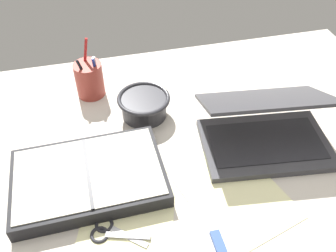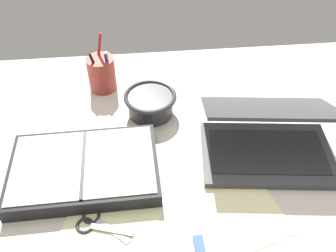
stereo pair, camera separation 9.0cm
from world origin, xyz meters
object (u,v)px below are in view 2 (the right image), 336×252
at_px(bowl, 150,103).
at_px(pen_cup, 102,73).
at_px(scissors, 94,223).
at_px(laptop, 268,138).
at_px(planner, 85,169).

height_order(bowl, pen_cup, pen_cup).
bearing_deg(scissors, pen_cup, 118.16).
bearing_deg(scissors, laptop, 51.24).
distance_m(laptop, planner, 0.44).
xyz_separation_m(bowl, planner, (-0.17, -0.20, -0.01)).
distance_m(bowl, planner, 0.26).
bearing_deg(planner, scissors, -80.76).
relative_size(bowl, planner, 0.42).
relative_size(laptop, scissors, 2.83).
bearing_deg(planner, pen_cup, 83.13).
distance_m(bowl, scissors, 0.37).
distance_m(laptop, scissors, 0.45).
height_order(pen_cup, planner, pen_cup).
xyz_separation_m(laptop, scissors, (-0.42, -0.17, -0.04)).
relative_size(bowl, scissors, 1.18).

